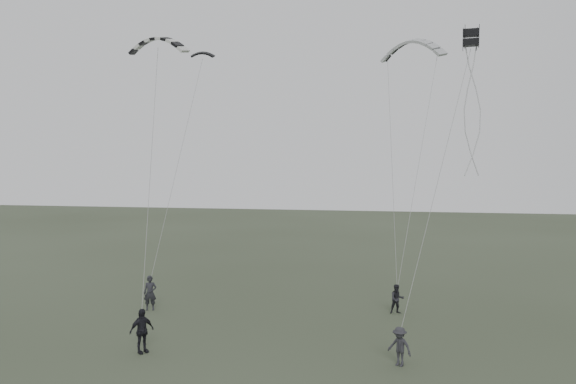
% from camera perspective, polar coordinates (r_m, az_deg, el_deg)
% --- Properties ---
extents(ground, '(140.00, 140.00, 0.00)m').
position_cam_1_polar(ground, '(26.42, -4.43, -15.51)').
color(ground, '#333C28').
rests_on(ground, ground).
extents(flyer_left, '(0.82, 0.64, 1.96)m').
position_cam_1_polar(flyer_left, '(33.17, -13.83, -9.93)').
color(flyer_left, black).
rests_on(flyer_left, ground).
extents(flyer_right, '(0.91, 0.79, 1.61)m').
position_cam_1_polar(flyer_right, '(32.19, 11.02, -10.62)').
color(flyer_right, black).
rests_on(flyer_right, ground).
extents(flyer_center, '(1.06, 1.21, 1.97)m').
position_cam_1_polar(flyer_center, '(26.24, -14.65, -13.49)').
color(flyer_center, black).
rests_on(flyer_center, ground).
extents(flyer_far, '(1.21, 1.05, 1.63)m').
position_cam_1_polar(flyer_far, '(24.43, 11.27, -15.13)').
color(flyer_far, '#27272C').
rests_on(flyer_far, ground).
extents(kite_dark_small, '(1.62, 0.87, 0.64)m').
position_cam_1_polar(kite_dark_small, '(38.53, -8.69, 13.79)').
color(kite_dark_small, black).
rests_on(kite_dark_small, flyer_left).
extents(kite_pale_large, '(4.29, 2.99, 1.87)m').
position_cam_1_polar(kite_pale_large, '(36.70, 12.49, 14.74)').
color(kite_pale_large, '#A6A8AA').
rests_on(kite_pale_large, flyer_right).
extents(kite_striped, '(3.20, 1.17, 1.38)m').
position_cam_1_polar(kite_striped, '(31.42, -13.08, 14.96)').
color(kite_striped, black).
rests_on(kite_striped, flyer_center).
extents(kite_box, '(0.82, 0.87, 0.80)m').
position_cam_1_polar(kite_box, '(28.13, 18.09, 14.67)').
color(kite_box, black).
rests_on(kite_box, flyer_far).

